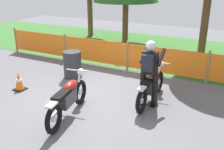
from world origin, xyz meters
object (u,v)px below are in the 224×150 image
spare_drum (72,64)px  motorcycle_trailing (68,98)px  traffic_cone (19,81)px  motorcycle_lead (151,85)px  rider_lead (150,70)px

spare_drum → motorcycle_trailing: bearing=-56.5°
spare_drum → traffic_cone: bearing=-117.0°
motorcycle_lead → rider_lead: rider_lead is taller
motorcycle_trailing → traffic_cone: size_ratio=3.83×
motorcycle_trailing → traffic_cone: 2.29m
traffic_cone → spare_drum: bearing=63.0°
traffic_cone → spare_drum: 1.75m
motorcycle_trailing → traffic_cone: bearing=64.2°
motorcycle_lead → rider_lead: size_ratio=1.17×
motorcycle_lead → traffic_cone: (-3.65, -1.07, -0.19)m
spare_drum → motorcycle_lead: bearing=-9.6°
traffic_cone → spare_drum: size_ratio=0.60×
motorcycle_lead → motorcycle_trailing: size_ratio=0.97×
rider_lead → spare_drum: 2.99m
motorcycle_lead → spare_drum: (-2.86, 0.49, -0.01)m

